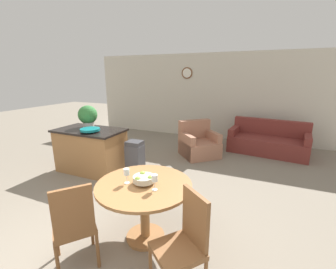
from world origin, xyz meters
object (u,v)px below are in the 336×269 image
kitchen_island (91,150)px  trash_bin (135,158)px  dining_table (144,196)px  fruit_bowl (144,179)px  couch (268,142)px  teal_bowl (90,130)px  dining_chair_near_left (74,223)px  wine_glass_left (127,173)px  armchair (199,144)px  dining_chair_near_right (185,239)px  wine_glass_right (155,179)px  potted_plant (88,116)px

kitchen_island → trash_bin: 1.01m
dining_table → kitchen_island: kitchen_island is taller
fruit_bowl → couch: 4.48m
teal_bowl → trash_bin: 1.07m
couch → trash_bin: bearing=-126.9°
teal_bowl → couch: 4.52m
dining_table → dining_chair_near_left: bearing=-123.7°
wine_glass_left → teal_bowl: teal_bowl is taller
wine_glass_left → armchair: size_ratio=0.16×
dining_chair_near_right → kitchen_island: dining_chair_near_right is taller
wine_glass_right → armchair: wine_glass_right is taller
potted_plant → armchair: potted_plant is taller
armchair → teal_bowl: bearing=-173.2°
dining_chair_near_left → kitchen_island: 2.66m
teal_bowl → armchair: 2.70m
trash_bin → wine_glass_right: bearing=-52.2°
kitchen_island → trash_bin: (0.99, 0.17, -0.10)m
dining_table → wine_glass_left: size_ratio=6.24×
dining_chair_near_left → wine_glass_left: 0.75m
dining_chair_near_right → teal_bowl: bearing=6.1°
dining_chair_near_right → couch: (0.74, 4.67, -0.25)m
wine_glass_right → armchair: 3.41m
dining_chair_near_left → teal_bowl: (-1.47, 1.94, 0.42)m
wine_glass_left → potted_plant: bearing=141.3°
dining_table → armchair: (-0.22, 3.24, -0.29)m
dining_table → armchair: bearing=93.9°
wine_glass_right → couch: size_ratio=0.09×
teal_bowl → wine_glass_right: bearing=-32.4°
dining_chair_near_left → fruit_bowl: (0.45, 0.68, 0.29)m
dining_table → teal_bowl: 2.33m
wine_glass_right → armchair: bearing=97.0°
teal_bowl → couch: bearing=41.5°
fruit_bowl → dining_chair_near_left: bearing=-123.7°
dining_chair_near_right → couch: bearing=-59.7°
wine_glass_left → kitchen_island: size_ratio=0.13×
fruit_bowl → kitchen_island: bearing=146.0°
kitchen_island → armchair: (1.87, 1.83, -0.17)m
fruit_bowl → wine_glass_left: size_ratio=1.41×
dining_chair_near_right → wine_glass_left: bearing=15.6°
wine_glass_left → couch: size_ratio=0.09×
teal_bowl → potted_plant: (-0.34, 0.34, 0.21)m
wine_glass_right → potted_plant: 2.99m
potted_plant → armchair: size_ratio=0.40×
wine_glass_left → wine_glass_right: size_ratio=1.00×
dining_table → wine_glass_right: 0.37m
potted_plant → armchair: 2.77m
dining_chair_near_right → wine_glass_left: (-0.87, 0.38, 0.36)m
dining_chair_near_left → kitchen_island: dining_chair_near_left is taller
kitchen_island → potted_plant: 0.75m
dining_chair_near_left → teal_bowl: dining_chair_near_left is taller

